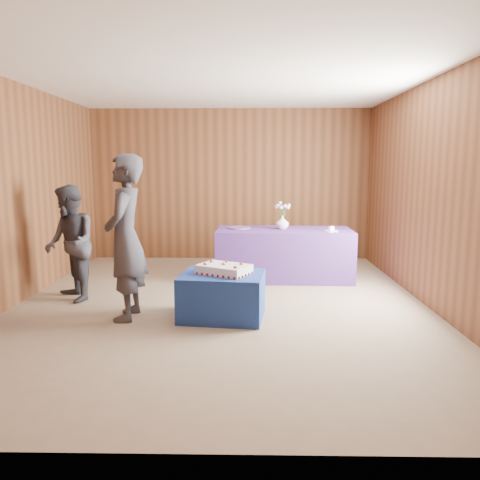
{
  "coord_description": "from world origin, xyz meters",
  "views": [
    {
      "loc": [
        0.34,
        -5.51,
        1.67
      ],
      "look_at": [
        0.23,
        0.1,
        0.79
      ],
      "focal_mm": 35.0,
      "sensor_mm": 36.0,
      "label": 1
    }
  ],
  "objects_px": {
    "guest_right": "(70,243)",
    "guest_left": "(125,238)",
    "cake_table": "(222,296)",
    "serving_table": "(284,254)",
    "sheet_cake": "(224,269)",
    "vase": "(282,222)"
  },
  "relations": [
    {
      "from": "guest_right",
      "to": "guest_left",
      "type": "bearing_deg",
      "value": 16.47
    },
    {
      "from": "guest_left",
      "to": "guest_right",
      "type": "height_order",
      "value": "guest_left"
    },
    {
      "from": "cake_table",
      "to": "guest_right",
      "type": "height_order",
      "value": "guest_right"
    },
    {
      "from": "serving_table",
      "to": "guest_left",
      "type": "xyz_separation_m",
      "value": [
        -1.87,
        -1.91,
        0.53
      ]
    },
    {
      "from": "serving_table",
      "to": "guest_right",
      "type": "bearing_deg",
      "value": -154.16
    },
    {
      "from": "sheet_cake",
      "to": "guest_right",
      "type": "height_order",
      "value": "guest_right"
    },
    {
      "from": "cake_table",
      "to": "guest_left",
      "type": "relative_size",
      "value": 0.5
    },
    {
      "from": "serving_table",
      "to": "guest_right",
      "type": "relative_size",
      "value": 1.37
    },
    {
      "from": "vase",
      "to": "guest_left",
      "type": "relative_size",
      "value": 0.11
    },
    {
      "from": "serving_table",
      "to": "guest_left",
      "type": "relative_size",
      "value": 1.1
    },
    {
      "from": "cake_table",
      "to": "sheet_cake",
      "type": "bearing_deg",
      "value": 53.08
    },
    {
      "from": "guest_left",
      "to": "cake_table",
      "type": "bearing_deg",
      "value": 89.95
    },
    {
      "from": "serving_table",
      "to": "cake_table",
      "type": "bearing_deg",
      "value": -111.95
    },
    {
      "from": "cake_table",
      "to": "serving_table",
      "type": "distance_m",
      "value": 2.06
    },
    {
      "from": "vase",
      "to": "guest_right",
      "type": "bearing_deg",
      "value": -155.01
    },
    {
      "from": "serving_table",
      "to": "guest_left",
      "type": "bearing_deg",
      "value": -132.8
    },
    {
      "from": "sheet_cake",
      "to": "guest_left",
      "type": "bearing_deg",
      "value": -148.99
    },
    {
      "from": "cake_table",
      "to": "guest_right",
      "type": "distance_m",
      "value": 2.09
    },
    {
      "from": "cake_table",
      "to": "serving_table",
      "type": "relative_size",
      "value": 0.45
    },
    {
      "from": "guest_left",
      "to": "guest_right",
      "type": "distance_m",
      "value": 1.12
    },
    {
      "from": "serving_table",
      "to": "vase",
      "type": "height_order",
      "value": "vase"
    },
    {
      "from": "guest_left",
      "to": "serving_table",
      "type": "bearing_deg",
      "value": 134.03
    }
  ]
}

